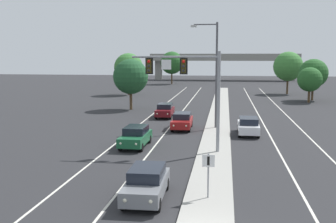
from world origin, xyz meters
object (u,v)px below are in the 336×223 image
object	(u,v)px
overhead_signal_mast	(191,80)
car_oncoming_red	(182,121)
median_sign_post	(208,169)
tree_far_right_c	(288,66)
car_oncoming_darkred	(165,110)
car_oncoming_grey	(147,183)
tree_far_left_c	(129,68)
tree_far_right_a	(310,80)
car_oncoming_green	(136,136)
street_lamp_median	(214,69)
tree_far_right_b	(313,73)
tree_far_left_b	(131,77)
car_receding_white	(248,126)
tree_far_left_a	(172,63)

from	to	relation	value
overhead_signal_mast	car_oncoming_red	bearing A→B (deg)	99.79
median_sign_post	tree_far_right_c	bearing A→B (deg)	78.13
tree_far_right_c	car_oncoming_darkred	bearing A→B (deg)	-120.18
car_oncoming_grey	tree_far_left_c	bearing A→B (deg)	104.72
tree_far_right_a	car_oncoming_green	bearing A→B (deg)	-120.53
street_lamp_median	tree_far_right_a	distance (m)	28.02
overhead_signal_mast	tree_far_left_c	world-z (taller)	tree_far_left_c
car_oncoming_red	tree_far_right_b	xyz separation A→B (m)	(17.79, 28.15, 3.47)
car_oncoming_darkred	tree_far_right_b	bearing A→B (deg)	45.51
tree_far_left_b	tree_far_left_c	xyz separation A→B (m)	(-5.07, 19.49, 0.59)
car_oncoming_grey	tree_far_left_c	size ratio (longest dim) A/B	0.60
car_oncoming_red	car_oncoming_darkred	world-z (taller)	same
car_oncoming_green	tree_far_right_b	size ratio (longest dim) A/B	0.68
tree_far_left_b	tree_far_right_a	world-z (taller)	tree_far_left_b
overhead_signal_mast	tree_far_right_b	xyz separation A→B (m)	(16.18, 37.46, -1.00)
car_receding_white	tree_far_right_b	xyz separation A→B (m)	(11.61, 30.03, 3.47)
car_receding_white	tree_far_left_b	distance (m)	21.13
tree_far_left_b	tree_far_right_c	distance (m)	34.65
tree_far_right_c	tree_far_right_a	distance (m)	13.75
median_sign_post	car_oncoming_darkred	size ratio (longest dim) A/B	0.49
car_oncoming_darkred	car_oncoming_grey	bearing A→B (deg)	-83.28
car_oncoming_darkred	overhead_signal_mast	bearing A→B (deg)	-75.15
median_sign_post	car_oncoming_green	xyz separation A→B (m)	(-6.11, 10.95, -0.77)
car_oncoming_red	tree_far_right_b	bearing A→B (deg)	57.71
car_oncoming_green	overhead_signal_mast	bearing A→B (deg)	-16.74
street_lamp_median	car_oncoming_darkred	world-z (taller)	street_lamp_median
car_oncoming_grey	car_oncoming_green	bearing A→B (deg)	105.53
car_oncoming_grey	tree_far_right_c	distance (m)	59.76
tree_far_right_c	tree_far_right_a	world-z (taller)	tree_far_right_c
median_sign_post	street_lamp_median	world-z (taller)	street_lamp_median
tree_far_left_a	tree_far_right_c	world-z (taller)	tree_far_left_a
median_sign_post	car_oncoming_grey	size ratio (longest dim) A/B	0.49
car_oncoming_green	tree_far_right_a	world-z (taller)	tree_far_right_a
tree_far_left_a	tree_far_right_b	distance (m)	43.09
car_oncoming_red	tree_far_right_a	xyz separation A→B (m)	(16.64, 24.91, 2.67)
street_lamp_median	car_receding_white	size ratio (longest dim) A/B	2.23
car_oncoming_green	tree_far_right_c	bearing A→B (deg)	68.64
tree_far_left_a	car_receding_white	bearing A→B (deg)	-76.27
median_sign_post	car_oncoming_red	bearing A→B (deg)	100.00
car_receding_white	tree_far_right_c	xyz separation A→B (m)	(9.24, 40.39, 4.29)
tree_far_left_c	car_receding_white	bearing A→B (deg)	-60.61
overhead_signal_mast	tree_far_left_b	world-z (taller)	overhead_signal_mast
median_sign_post	street_lamp_median	distance (m)	19.96
car_oncoming_darkred	tree_far_left_b	distance (m)	8.81
street_lamp_median	tree_far_left_b	distance (m)	16.94
car_receding_white	tree_far_left_a	size ratio (longest dim) A/B	0.55
median_sign_post	tree_far_left_c	xyz separation A→B (m)	(-16.63, 51.63, 3.33)
tree_far_right_c	overhead_signal_mast	bearing A→B (deg)	-106.11
car_oncoming_red	tree_far_right_c	size ratio (longest dim) A/B	0.58
tree_far_right_a	tree_far_right_b	bearing A→B (deg)	70.48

